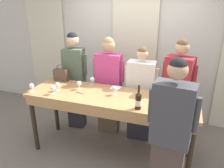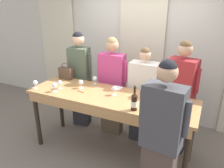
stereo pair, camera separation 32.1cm
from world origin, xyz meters
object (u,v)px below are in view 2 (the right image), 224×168
(wine_bottle, at_px, (134,102))
(guest_cream_sweater, at_px, (143,96))
(wine_glass_center_left, at_px, (156,93))
(wine_glass_center_mid, at_px, (81,82))
(tasting_bar, at_px, (109,103))
(handbag, at_px, (66,73))
(guest_olive_jacket, at_px, (80,79))
(guest_pink_top, at_px, (112,86))
(wine_glass_front_right, at_px, (54,86))
(host_pouring, at_px, (161,141))
(wine_glass_front_mid, at_px, (35,83))
(wine_glass_back_left, at_px, (95,79))
(guest_striped_shirt, at_px, (179,98))
(wine_glass_center_right, at_px, (60,83))
(wine_glass_front_left, at_px, (115,89))

(wine_bottle, xyz_separation_m, guest_cream_sweater, (-0.14, 0.85, -0.31))
(wine_glass_center_left, bearing_deg, wine_glass_center_mid, -174.95)
(tasting_bar, height_order, handbag, handbag)
(guest_olive_jacket, relative_size, guest_pink_top, 1.03)
(handbag, height_order, wine_glass_front_right, handbag)
(host_pouring, bearing_deg, guest_olive_jacket, 145.39)
(wine_glass_front_mid, bearing_deg, host_pouring, -11.17)
(tasting_bar, xyz_separation_m, wine_glass_back_left, (-0.42, 0.33, 0.21))
(guest_cream_sweater, xyz_separation_m, guest_striped_shirt, (0.58, -0.00, 0.10))
(host_pouring, bearing_deg, wine_glass_front_right, 165.64)
(host_pouring, bearing_deg, wine_glass_center_right, 161.72)
(host_pouring, bearing_deg, wine_glass_back_left, 143.87)
(guest_cream_sweater, height_order, guest_striped_shirt, guest_striped_shirt)
(guest_pink_top, bearing_deg, wine_bottle, -50.25)
(guest_striped_shirt, bearing_deg, wine_glass_center_mid, -160.47)
(wine_glass_back_left, bearing_deg, wine_glass_center_right, -134.56)
(tasting_bar, xyz_separation_m, wine_glass_front_mid, (-1.17, -0.23, 0.21))
(tasting_bar, relative_size, guest_cream_sweater, 1.52)
(wine_bottle, distance_m, guest_olive_jacket, 1.62)
(wine_glass_center_right, distance_m, wine_glass_back_left, 0.57)
(wine_glass_front_left, height_order, guest_olive_jacket, guest_olive_jacket)
(wine_glass_front_mid, xyz_separation_m, wine_glass_center_mid, (0.64, 0.32, 0.00))
(wine_glass_front_left, xyz_separation_m, host_pouring, (0.86, -0.72, -0.17))
(wine_glass_front_left, bearing_deg, handbag, 165.73)
(wine_glass_center_left, height_order, wine_glass_back_left, same)
(wine_glass_center_mid, height_order, guest_olive_jacket, guest_olive_jacket)
(wine_glass_front_mid, height_order, guest_striped_shirt, guest_striped_shirt)
(tasting_bar, distance_m, wine_glass_front_mid, 1.21)
(wine_glass_front_left, xyz_separation_m, wine_glass_center_mid, (-0.59, 0.02, 0.00))
(handbag, distance_m, wine_glass_front_left, 1.10)
(handbag, bearing_deg, wine_glass_front_right, -71.01)
(tasting_bar, height_order, guest_cream_sweater, guest_cream_sweater)
(tasting_bar, bearing_deg, guest_cream_sweater, 60.90)
(wine_glass_center_mid, relative_size, wine_glass_back_left, 1.00)
(tasting_bar, relative_size, guest_olive_jacket, 1.38)
(wine_glass_center_right, relative_size, guest_striped_shirt, 0.07)
(wine_glass_center_left, xyz_separation_m, guest_olive_jacket, (-1.53, 0.41, -0.16))
(wine_bottle, height_order, guest_cream_sweater, guest_cream_sweater)
(wine_glass_front_right, relative_size, guest_cream_sweater, 0.08)
(host_pouring, bearing_deg, handbag, 152.85)
(tasting_bar, relative_size, wine_glass_center_mid, 18.64)
(wine_glass_front_left, relative_size, wine_glass_front_right, 1.00)
(wine_glass_center_left, xyz_separation_m, wine_glass_center_mid, (-1.18, -0.10, 0.00))
(guest_cream_sweater, bearing_deg, wine_bottle, -80.70)
(tasting_bar, distance_m, host_pouring, 1.12)
(guest_cream_sweater, distance_m, host_pouring, 1.38)
(wine_glass_center_left, distance_m, wine_glass_center_right, 1.49)
(wine_glass_back_left, bearing_deg, guest_striped_shirt, 11.38)
(wine_glass_front_left, xyz_separation_m, wine_glass_center_left, (0.59, 0.12, 0.00))
(wine_glass_center_left, bearing_deg, wine_glass_front_mid, -166.83)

